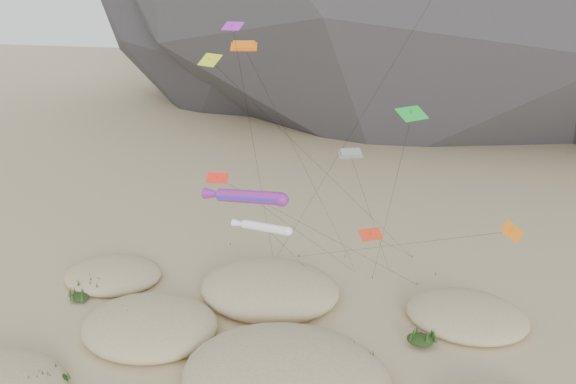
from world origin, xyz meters
name	(u,v)px	position (x,y,z in m)	size (l,w,h in m)	color
dunes	(244,363)	(-1.87, 3.20, 0.74)	(49.54, 35.82, 4.00)	#CCB789
dune_grass	(263,366)	(-0.28, 3.15, 0.84)	(42.01, 26.69, 1.57)	black
kite_stakes	(346,263)	(2.50, 24.16, 0.15)	(24.31, 6.54, 0.30)	#3F2D1E
rainbow_tube_kite	(247,197)	(-2.60, 6.71, 13.71)	(10.62, 16.88, 14.57)	red
white_tube_kite	(263,227)	(-2.83, 11.16, 9.24)	(6.20, 10.27, 9.87)	white
orange_parafoil	(246,50)	(-5.27, 14.49, 24.18)	(10.26, 9.78, 24.99)	orange
multi_parafoil	(351,155)	(4.36, 13.76, 15.72)	(4.30, 10.81, 16.32)	#DF5117
delta_kites	(349,126)	(4.40, 11.99, 18.66)	(28.03, 24.01, 30.20)	orange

